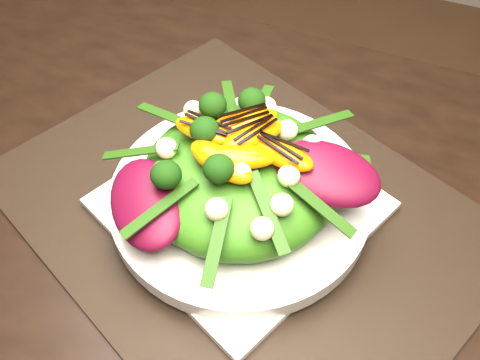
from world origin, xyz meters
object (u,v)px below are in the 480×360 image
at_px(salad_bowl, 240,195).
at_px(placemat, 240,207).
at_px(plate_base, 240,204).
at_px(orange_segment, 232,136).
at_px(lettuce_mound, 240,176).

bearing_deg(salad_bowl, placemat, 0.00).
relative_size(placemat, plate_base, 2.05).
bearing_deg(orange_segment, plate_base, -38.90).
relative_size(salad_bowl, lettuce_mound, 1.37).
xyz_separation_m(placemat, plate_base, (0.00, 0.00, 0.01)).
relative_size(placemat, orange_segment, 7.19).
bearing_deg(lettuce_mound, plate_base, 0.00).
distance_m(placemat, orange_segment, 0.09).
xyz_separation_m(plate_base, salad_bowl, (-0.00, 0.00, 0.01)).
xyz_separation_m(salad_bowl, lettuce_mound, (0.00, 0.00, 0.03)).
distance_m(salad_bowl, orange_segment, 0.07).
bearing_deg(lettuce_mound, placemat, 0.00).
relative_size(plate_base, orange_segment, 3.51).
bearing_deg(salad_bowl, orange_segment, 141.10).
xyz_separation_m(placemat, orange_segment, (-0.01, 0.01, 0.09)).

